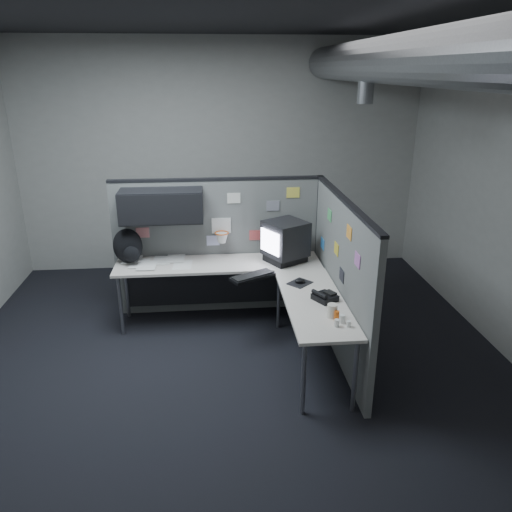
{
  "coord_description": "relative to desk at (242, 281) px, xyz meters",
  "views": [
    {
      "loc": [
        -0.17,
        -4.26,
        2.77
      ],
      "look_at": [
        0.27,
        0.35,
        1.03
      ],
      "focal_mm": 35.0,
      "sensor_mm": 36.0,
      "label": 1
    }
  ],
  "objects": [
    {
      "name": "cup",
      "position": [
        0.72,
        -1.13,
        0.18
      ],
      "size": [
        0.11,
        0.11,
        0.12
      ],
      "primitive_type": "cylinder",
      "rotation": [
        0.0,
        0.0,
        0.28
      ],
      "color": "beige",
      "rests_on": "desk"
    },
    {
      "name": "partition_back",
      "position": [
        -0.4,
        0.53,
        0.38
      ],
      "size": [
        2.44,
        0.42,
        1.63
      ],
      "color": "#606260",
      "rests_on": "ground"
    },
    {
      "name": "mouse",
      "position": [
        0.57,
        -0.37,
        0.13
      ],
      "size": [
        0.29,
        0.29,
        0.05
      ],
      "rotation": [
        0.0,
        0.0,
        -0.04
      ],
      "color": "black",
      "rests_on": "desk"
    },
    {
      "name": "backpack",
      "position": [
        -1.24,
        0.37,
        0.31
      ],
      "size": [
        0.34,
        0.31,
        0.4
      ],
      "rotation": [
        0.0,
        0.0,
        0.07
      ],
      "color": "black",
      "rests_on": "desk"
    },
    {
      "name": "room",
      "position": [
        0.41,
        -0.7,
        1.48
      ],
      "size": [
        5.62,
        5.62,
        3.22
      ],
      "color": "black",
      "rests_on": "ground"
    },
    {
      "name": "partition_right",
      "position": [
        0.95,
        -0.49,
        0.21
      ],
      "size": [
        0.07,
        2.23,
        1.63
      ],
      "color": "#606260",
      "rests_on": "ground"
    },
    {
      "name": "desk",
      "position": [
        0.0,
        0.0,
        0.0
      ],
      "size": [
        2.31,
        2.11,
        0.73
      ],
      "color": "beige",
      "rests_on": "ground"
    },
    {
      "name": "bottles",
      "position": [
        0.76,
        -1.25,
        0.15
      ],
      "size": [
        0.14,
        0.17,
        0.09
      ],
      "rotation": [
        0.0,
        0.0,
        0.06
      ],
      "color": "silver",
      "rests_on": "desk"
    },
    {
      "name": "keyboard",
      "position": [
        0.1,
        -0.19,
        0.14
      ],
      "size": [
        0.5,
        0.38,
        0.04
      ],
      "rotation": [
        0.0,
        0.0,
        -0.28
      ],
      "color": "black",
      "rests_on": "desk"
    },
    {
      "name": "monitor",
      "position": [
        0.51,
        0.26,
        0.36
      ],
      "size": [
        0.56,
        0.56,
        0.47
      ],
      "rotation": [
        0.0,
        0.0,
        -0.26
      ],
      "color": "black",
      "rests_on": "desk"
    },
    {
      "name": "phone",
      "position": [
        0.73,
        -0.79,
        0.15
      ],
      "size": [
        0.26,
        0.27,
        0.1
      ],
      "rotation": [
        0.0,
        0.0,
        0.36
      ],
      "color": "black",
      "rests_on": "desk"
    },
    {
      "name": "papers",
      "position": [
        -0.94,
        0.35,
        0.13
      ],
      "size": [
        0.79,
        0.51,
        0.02
      ],
      "rotation": [
        0.0,
        0.0,
        -0.05
      ],
      "color": "white",
      "rests_on": "desk"
    }
  ]
}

